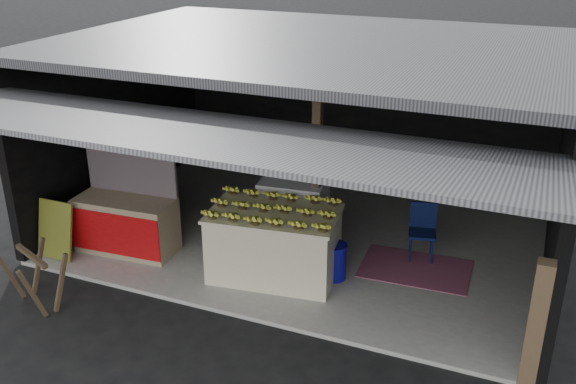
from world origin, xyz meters
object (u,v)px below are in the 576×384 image
at_px(sawhorse, 34,273).
at_px(water_barrel, 334,262).
at_px(banana_table, 274,244).
at_px(neighbor_stall, 127,222).
at_px(white_crate, 293,214).
at_px(plastic_chair, 423,226).

height_order(sawhorse, water_barrel, sawhorse).
height_order(banana_table, neighbor_stall, neighbor_stall).
distance_m(white_crate, plastic_chair, 1.88).
height_order(sawhorse, plastic_chair, plastic_chair).
distance_m(banana_table, plastic_chair, 2.18).
relative_size(white_crate, plastic_chair, 1.30).
relative_size(neighbor_stall, sawhorse, 1.73).
distance_m(neighbor_stall, plastic_chair, 4.29).
bearing_deg(plastic_chair, white_crate, -179.19).
distance_m(banana_table, neighbor_stall, 2.30).
bearing_deg(plastic_chair, neighbor_stall, -172.35).
bearing_deg(plastic_chair, sawhorse, -156.41).
distance_m(banana_table, water_barrel, 0.85).
bearing_deg(banana_table, sawhorse, -152.34).
bearing_deg(banana_table, plastic_chair, 29.83).
bearing_deg(banana_table, neighbor_stall, 176.27).
height_order(white_crate, water_barrel, white_crate).
xyz_separation_m(banana_table, sawhorse, (-2.52, -1.77, -0.06)).
height_order(neighbor_stall, sawhorse, neighbor_stall).
bearing_deg(neighbor_stall, water_barrel, 3.64).
distance_m(banana_table, white_crate, 0.90).
distance_m(neighbor_stall, water_barrel, 3.10).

